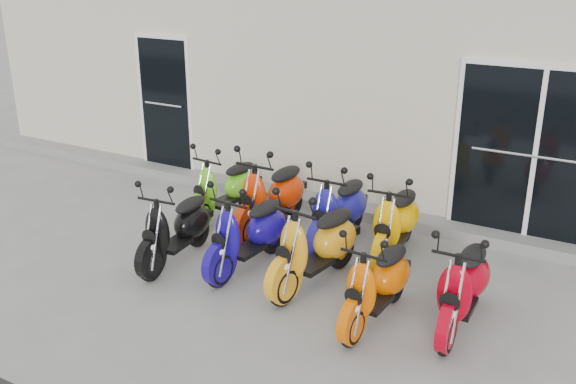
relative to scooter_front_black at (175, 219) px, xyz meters
The scene contains 14 objects.
ground 1.19m from the scooter_front_black, 23.40° to the left, with size 80.00×80.00×0.00m, color gray.
building 5.79m from the scooter_front_black, 80.28° to the left, with size 14.00×6.00×3.20m, color beige.
front_step 2.66m from the scooter_front_black, 68.46° to the left, with size 14.00×0.40×0.15m, color gray.
door_left 3.49m from the scooter_front_black, 130.88° to the left, with size 1.07×0.08×2.22m, color black.
door_right 4.46m from the scooter_front_black, 35.98° to the left, with size 2.02×0.08×2.22m, color black.
scooter_front_black is the anchor object (origin of this frame).
scooter_front_blue 0.90m from the scooter_front_black, 18.33° to the left, with size 0.58×1.59×1.17m, color #150881, non-canonical shape.
scooter_front_orange_a 1.74m from the scooter_front_black, 10.28° to the left, with size 0.61×1.68×1.24m, color orange, non-canonical shape.
scooter_front_orange_b 2.60m from the scooter_front_black, ahead, with size 0.54×1.49×1.10m, color #E45A00, non-canonical shape.
scooter_front_red 3.38m from the scooter_front_black, ahead, with size 0.57×1.57×1.16m, color #AD0113, non-canonical shape.
scooter_back_green 1.47m from the scooter_front_black, 101.37° to the left, with size 0.56×1.55×1.14m, color #65D01C, non-canonical shape.
scooter_back_red 1.45m from the scooter_front_black, 69.11° to the left, with size 0.63×1.72×1.27m, color red, non-canonical shape.
scooter_back_blue 2.04m from the scooter_front_black, 43.48° to the left, with size 0.59×1.63×1.20m, color navy, non-canonical shape.
scooter_back_yellow 2.65m from the scooter_front_black, 32.28° to the left, with size 0.58×1.61×1.19m, color #EFA900, non-canonical shape.
Camera 1 is at (3.66, -5.86, 3.52)m, focal length 40.00 mm.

